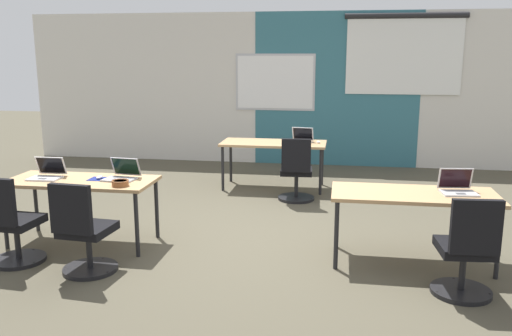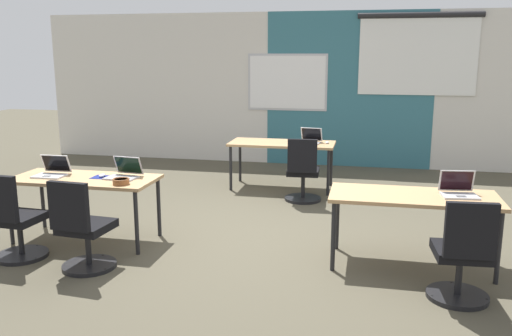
{
  "view_description": "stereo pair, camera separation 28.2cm",
  "coord_description": "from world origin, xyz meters",
  "px_view_note": "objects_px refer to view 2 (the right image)",
  "views": [
    {
      "loc": [
        1.03,
        -5.85,
        2.06
      ],
      "look_at": [
        0.14,
        -0.36,
        0.86
      ],
      "focal_mm": 37.51,
      "sensor_mm": 36.0,
      "label": 1
    },
    {
      "loc": [
        1.3,
        -5.8,
        2.06
      ],
      "look_at": [
        0.14,
        -0.36,
        0.86
      ],
      "focal_mm": 37.51,
      "sensor_mm": 36.0,
      "label": 2
    }
  ],
  "objects_px": {
    "desk_far_center": "(282,146)",
    "chair_near_left_inner": "(83,233)",
    "mouse_far_right": "(327,142)",
    "laptop_near_left_end": "(52,171)",
    "desk_near_right": "(413,201)",
    "snack_bowl": "(121,181)",
    "chair_far_right": "(303,175)",
    "chair_near_right_end": "(462,260)",
    "mouse_near_left_inner": "(102,175)",
    "chair_near_left_end": "(14,224)",
    "laptop_near_right_end": "(459,190)",
    "desk_near_left": "(84,183)",
    "laptop_far_right": "(310,140)",
    "laptop_near_left_inner": "(124,173)"
  },
  "relations": [
    {
      "from": "desk_far_center",
      "to": "chair_near_left_inner",
      "type": "height_order",
      "value": "chair_near_left_inner"
    },
    {
      "from": "mouse_far_right",
      "to": "laptop_near_left_end",
      "type": "bearing_deg",
      "value": -135.01
    },
    {
      "from": "chair_near_left_inner",
      "to": "desk_far_center",
      "type": "bearing_deg",
      "value": -105.31
    },
    {
      "from": "desk_near_right",
      "to": "snack_bowl",
      "type": "height_order",
      "value": "snack_bowl"
    },
    {
      "from": "mouse_far_right",
      "to": "snack_bowl",
      "type": "xyz_separation_m",
      "value": [
        -1.89,
        -3.04,
        0.02
      ]
    },
    {
      "from": "chair_far_right",
      "to": "chair_near_right_end",
      "type": "xyz_separation_m",
      "value": [
        1.69,
        -2.84,
        0.0
      ]
    },
    {
      "from": "desk_far_center",
      "to": "chair_near_right_end",
      "type": "distance_m",
      "value": 4.14
    },
    {
      "from": "chair_far_right",
      "to": "mouse_near_left_inner",
      "type": "distance_m",
      "value": 2.86
    },
    {
      "from": "chair_near_left_end",
      "to": "laptop_near_right_end",
      "type": "height_order",
      "value": "laptop_near_right_end"
    },
    {
      "from": "laptop_near_left_end",
      "to": "chair_far_right",
      "type": "bearing_deg",
      "value": 37.5
    },
    {
      "from": "laptop_near_left_end",
      "to": "laptop_near_right_end",
      "type": "bearing_deg",
      "value": -1.02
    },
    {
      "from": "mouse_near_left_inner",
      "to": "laptop_near_left_end",
      "type": "distance_m",
      "value": 0.59
    },
    {
      "from": "chair_near_left_end",
      "to": "chair_near_right_end",
      "type": "distance_m",
      "value": 4.26
    },
    {
      "from": "desk_near_left",
      "to": "mouse_far_right",
      "type": "bearing_deg",
      "value": 49.31
    },
    {
      "from": "laptop_far_right",
      "to": "mouse_near_left_inner",
      "type": "relative_size",
      "value": 3.62
    },
    {
      "from": "laptop_far_right",
      "to": "laptop_near_right_end",
      "type": "distance_m",
      "value": 3.28
    },
    {
      "from": "mouse_far_right",
      "to": "chair_far_right",
      "type": "bearing_deg",
      "value": -110.09
    },
    {
      "from": "laptop_near_left_inner",
      "to": "chair_near_right_end",
      "type": "distance_m",
      "value": 3.54
    },
    {
      "from": "desk_near_right",
      "to": "desk_near_left",
      "type": "bearing_deg",
      "value": 180.0
    },
    {
      "from": "mouse_far_right",
      "to": "laptop_near_left_end",
      "type": "relative_size",
      "value": 0.3
    },
    {
      "from": "laptop_far_right",
      "to": "laptop_near_left_inner",
      "type": "height_order",
      "value": "laptop_far_right"
    },
    {
      "from": "desk_near_left",
      "to": "chair_far_right",
      "type": "distance_m",
      "value": 3.03
    },
    {
      "from": "laptop_near_left_inner",
      "to": "desk_near_left",
      "type": "bearing_deg",
      "value": -162.66
    },
    {
      "from": "desk_far_center",
      "to": "mouse_near_left_inner",
      "type": "bearing_deg",
      "value": -119.47
    },
    {
      "from": "laptop_near_left_inner",
      "to": "mouse_near_left_inner",
      "type": "distance_m",
      "value": 0.24
    },
    {
      "from": "desk_far_center",
      "to": "mouse_far_right",
      "type": "relative_size",
      "value": 15.98
    },
    {
      "from": "desk_far_center",
      "to": "laptop_near_left_end",
      "type": "xyz_separation_m",
      "value": [
        -2.14,
        -2.79,
        0.11
      ]
    },
    {
      "from": "desk_near_right",
      "to": "mouse_near_left_inner",
      "type": "relative_size",
      "value": 15.42
    },
    {
      "from": "desk_far_center",
      "to": "snack_bowl",
      "type": "height_order",
      "value": "snack_bowl"
    },
    {
      "from": "snack_bowl",
      "to": "laptop_near_right_end",
      "type": "bearing_deg",
      "value": 4.52
    },
    {
      "from": "mouse_far_right",
      "to": "laptop_near_left_inner",
      "type": "bearing_deg",
      "value": -126.05
    },
    {
      "from": "desk_near_left",
      "to": "laptop_near_left_end",
      "type": "bearing_deg",
      "value": 179.14
    },
    {
      "from": "desk_far_center",
      "to": "mouse_far_right",
      "type": "xyz_separation_m",
      "value": [
        0.68,
        0.03,
        0.08
      ]
    },
    {
      "from": "desk_near_left",
      "to": "laptop_near_left_inner",
      "type": "distance_m",
      "value": 0.46
    },
    {
      "from": "mouse_far_right",
      "to": "laptop_near_left_inner",
      "type": "distance_m",
      "value": 3.4
    },
    {
      "from": "laptop_near_left_end",
      "to": "snack_bowl",
      "type": "bearing_deg",
      "value": -14.49
    },
    {
      "from": "mouse_near_left_inner",
      "to": "laptop_near_left_inner",
      "type": "bearing_deg",
      "value": 8.49
    },
    {
      "from": "chair_near_left_end",
      "to": "laptop_far_right",
      "type": "bearing_deg",
      "value": -122.51
    },
    {
      "from": "laptop_near_left_inner",
      "to": "snack_bowl",
      "type": "bearing_deg",
      "value": -63.46
    },
    {
      "from": "desk_far_center",
      "to": "laptop_near_left_end",
      "type": "bearing_deg",
      "value": -127.48
    },
    {
      "from": "laptop_near_left_inner",
      "to": "laptop_near_left_end",
      "type": "height_order",
      "value": "same"
    },
    {
      "from": "laptop_near_left_inner",
      "to": "chair_near_left_end",
      "type": "height_order",
      "value": "laptop_near_left_inner"
    },
    {
      "from": "desk_far_center",
      "to": "laptop_far_right",
      "type": "distance_m",
      "value": 0.44
    },
    {
      "from": "laptop_far_right",
      "to": "chair_near_right_end",
      "type": "xyz_separation_m",
      "value": [
        1.69,
        -3.59,
        -0.39
      ]
    },
    {
      "from": "desk_near_left",
      "to": "laptop_near_left_inner",
      "type": "xyz_separation_m",
      "value": [
        0.44,
        0.09,
        0.11
      ]
    },
    {
      "from": "laptop_near_left_inner",
      "to": "chair_far_right",
      "type": "bearing_deg",
      "value": 55.42
    },
    {
      "from": "chair_far_right",
      "to": "chair_near_left_end",
      "type": "relative_size",
      "value": 1.0
    },
    {
      "from": "desk_near_left",
      "to": "chair_far_right",
      "type": "xyz_separation_m",
      "value": [
        2.17,
        2.1,
        -0.28
      ]
    },
    {
      "from": "desk_near_left",
      "to": "chair_near_left_end",
      "type": "height_order",
      "value": "chair_near_left_end"
    },
    {
      "from": "chair_far_right",
      "to": "laptop_near_left_inner",
      "type": "relative_size",
      "value": 2.54
    }
  ]
}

